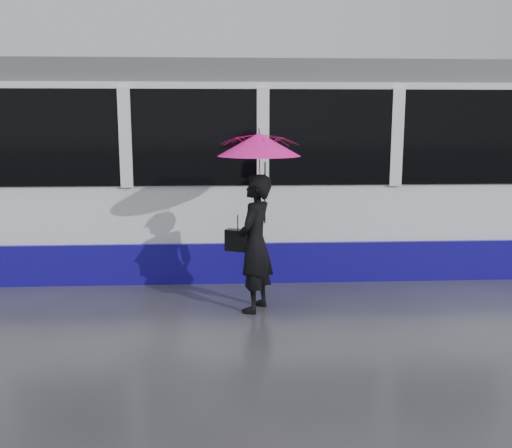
{
  "coord_description": "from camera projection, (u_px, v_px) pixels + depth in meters",
  "views": [
    {
      "loc": [
        0.52,
        -7.17,
        2.45
      ],
      "look_at": [
        0.92,
        0.24,
        1.1
      ],
      "focal_mm": 40.0,
      "sensor_mm": 36.0,
      "label": 1
    }
  ],
  "objects": [
    {
      "name": "ground",
      "position": [
        187.0,
        311.0,
        7.45
      ],
      "size": [
        90.0,
        90.0,
        0.0
      ],
      "primitive_type": "plane",
      "color": "#2C2C32",
      "rests_on": "ground"
    },
    {
      "name": "woman",
      "position": [
        255.0,
        244.0,
        7.32
      ],
      "size": [
        0.65,
        0.77,
        1.78
      ],
      "primitive_type": "imported",
      "rotation": [
        0.0,
        0.0,
        -1.98
      ],
      "color": "black",
      "rests_on": "ground"
    },
    {
      "name": "handbag",
      "position": [
        238.0,
        240.0,
        7.32
      ],
      "size": [
        0.35,
        0.25,
        0.46
      ],
      "rotation": [
        0.0,
        0.0,
        -0.41
      ],
      "color": "black",
      "rests_on": "ground"
    },
    {
      "name": "rails",
      "position": [
        196.0,
        263.0,
        9.91
      ],
      "size": [
        34.0,
        1.51,
        0.02
      ],
      "color": "#3F3D38",
      "rests_on": "ground"
    },
    {
      "name": "tram",
      "position": [
        287.0,
        169.0,
        9.7
      ],
      "size": [
        26.0,
        2.56,
        3.35
      ],
      "color": "white",
      "rests_on": "ground"
    },
    {
      "name": "umbrella",
      "position": [
        259.0,
        161.0,
        7.13
      ],
      "size": [
        1.38,
        1.38,
        1.2
      ],
      "rotation": [
        0.0,
        0.0,
        -0.41
      ],
      "color": "#DD1285",
      "rests_on": "ground"
    }
  ]
}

